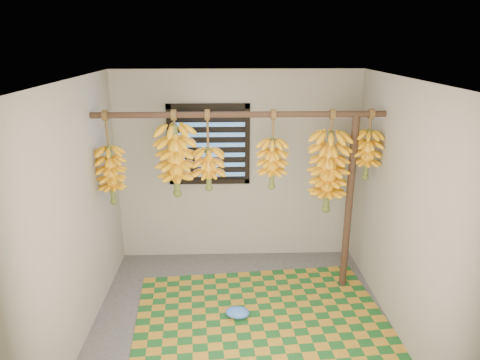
{
  "coord_description": "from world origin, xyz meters",
  "views": [
    {
      "loc": [
        -0.14,
        -3.62,
        2.73
      ],
      "look_at": [
        0.0,
        0.55,
        1.35
      ],
      "focal_mm": 32.0,
      "sensor_mm": 36.0,
      "label": 1
    }
  ],
  "objects_px": {
    "banana_bunch_b": "(176,161)",
    "banana_bunch_e": "(328,172)",
    "woven_mat": "(263,324)",
    "banana_bunch_a": "(111,175)",
    "banana_bunch_f": "(367,155)",
    "support_post": "(349,205)",
    "banana_bunch_d": "(272,164)",
    "plastic_bag": "(237,313)",
    "banana_bunch_c": "(209,169)"
  },
  "relations": [
    {
      "from": "banana_bunch_f",
      "to": "support_post",
      "type": "bearing_deg",
      "value": 180.0
    },
    {
      "from": "support_post",
      "to": "banana_bunch_d",
      "type": "bearing_deg",
      "value": 180.0
    },
    {
      "from": "woven_mat",
      "to": "banana_bunch_b",
      "type": "distance_m",
      "value": 1.89
    },
    {
      "from": "plastic_bag",
      "to": "banana_bunch_a",
      "type": "distance_m",
      "value": 1.94
    },
    {
      "from": "plastic_bag",
      "to": "banana_bunch_a",
      "type": "height_order",
      "value": "banana_bunch_a"
    },
    {
      "from": "banana_bunch_c",
      "to": "banana_bunch_e",
      "type": "bearing_deg",
      "value": 0.0
    },
    {
      "from": "plastic_bag",
      "to": "banana_bunch_f",
      "type": "distance_m",
      "value": 2.13
    },
    {
      "from": "banana_bunch_e",
      "to": "banana_bunch_f",
      "type": "bearing_deg",
      "value": 0.0
    },
    {
      "from": "support_post",
      "to": "plastic_bag",
      "type": "height_order",
      "value": "support_post"
    },
    {
      "from": "support_post",
      "to": "woven_mat",
      "type": "relative_size",
      "value": 0.79
    },
    {
      "from": "woven_mat",
      "to": "banana_bunch_a",
      "type": "bearing_deg",
      "value": 155.71
    },
    {
      "from": "banana_bunch_a",
      "to": "banana_bunch_c",
      "type": "distance_m",
      "value": 1.03
    },
    {
      "from": "banana_bunch_c",
      "to": "banana_bunch_d",
      "type": "xyz_separation_m",
      "value": [
        0.67,
        0.0,
        0.05
      ]
    },
    {
      "from": "plastic_bag",
      "to": "banana_bunch_a",
      "type": "bearing_deg",
      "value": 155.94
    },
    {
      "from": "banana_bunch_d",
      "to": "banana_bunch_a",
      "type": "bearing_deg",
      "value": 180.0
    },
    {
      "from": "banana_bunch_a",
      "to": "banana_bunch_f",
      "type": "relative_size",
      "value": 1.33
    },
    {
      "from": "banana_bunch_d",
      "to": "banana_bunch_e",
      "type": "bearing_deg",
      "value": -0.0
    },
    {
      "from": "banana_bunch_b",
      "to": "banana_bunch_a",
      "type": "bearing_deg",
      "value": 180.0
    },
    {
      "from": "plastic_bag",
      "to": "banana_bunch_c",
      "type": "bearing_deg",
      "value": 116.03
    },
    {
      "from": "support_post",
      "to": "banana_bunch_e",
      "type": "xyz_separation_m",
      "value": [
        -0.25,
        0.0,
        0.38
      ]
    },
    {
      "from": "woven_mat",
      "to": "banana_bunch_f",
      "type": "height_order",
      "value": "banana_bunch_f"
    },
    {
      "from": "banana_bunch_b",
      "to": "banana_bunch_e",
      "type": "height_order",
      "value": "same"
    },
    {
      "from": "plastic_bag",
      "to": "banana_bunch_a",
      "type": "xyz_separation_m",
      "value": [
        -1.31,
        0.58,
        1.31
      ]
    },
    {
      "from": "woven_mat",
      "to": "banana_bunch_a",
      "type": "xyz_separation_m",
      "value": [
        -1.56,
        0.7,
        1.37
      ]
    },
    {
      "from": "banana_bunch_b",
      "to": "banana_bunch_f",
      "type": "distance_m",
      "value": 2.02
    },
    {
      "from": "banana_bunch_b",
      "to": "banana_bunch_c",
      "type": "bearing_deg",
      "value": 0.0
    },
    {
      "from": "banana_bunch_c",
      "to": "banana_bunch_a",
      "type": "bearing_deg",
      "value": 180.0
    },
    {
      "from": "banana_bunch_f",
      "to": "banana_bunch_b",
      "type": "bearing_deg",
      "value": 180.0
    },
    {
      "from": "banana_bunch_b",
      "to": "banana_bunch_c",
      "type": "relative_size",
      "value": 1.07
    },
    {
      "from": "banana_bunch_a",
      "to": "banana_bunch_c",
      "type": "relative_size",
      "value": 1.17
    },
    {
      "from": "banana_bunch_b",
      "to": "banana_bunch_c",
      "type": "height_order",
      "value": "same"
    },
    {
      "from": "support_post",
      "to": "banana_bunch_e",
      "type": "height_order",
      "value": "banana_bunch_e"
    },
    {
      "from": "banana_bunch_e",
      "to": "banana_bunch_f",
      "type": "relative_size",
      "value": 1.48
    },
    {
      "from": "plastic_bag",
      "to": "banana_bunch_c",
      "type": "distance_m",
      "value": 1.51
    },
    {
      "from": "woven_mat",
      "to": "banana_bunch_f",
      "type": "bearing_deg",
      "value": 31.73
    },
    {
      "from": "banana_bunch_a",
      "to": "banana_bunch_b",
      "type": "xyz_separation_m",
      "value": [
        0.69,
        -0.0,
        0.15
      ]
    },
    {
      "from": "support_post",
      "to": "banana_bunch_c",
      "type": "height_order",
      "value": "banana_bunch_c"
    },
    {
      "from": "support_post",
      "to": "woven_mat",
      "type": "distance_m",
      "value": 1.57
    },
    {
      "from": "banana_bunch_d",
      "to": "banana_bunch_f",
      "type": "xyz_separation_m",
      "value": [
        1.01,
        -0.0,
        0.09
      ]
    },
    {
      "from": "banana_bunch_c",
      "to": "banana_bunch_e",
      "type": "distance_m",
      "value": 1.27
    },
    {
      "from": "banana_bunch_a",
      "to": "banana_bunch_e",
      "type": "xyz_separation_m",
      "value": [
        2.3,
        -0.0,
        0.01
      ]
    },
    {
      "from": "support_post",
      "to": "banana_bunch_d",
      "type": "distance_m",
      "value": 0.98
    },
    {
      "from": "banana_bunch_a",
      "to": "banana_bunch_f",
      "type": "distance_m",
      "value": 2.71
    },
    {
      "from": "banana_bunch_c",
      "to": "banana_bunch_e",
      "type": "xyz_separation_m",
      "value": [
        1.27,
        0.0,
        -0.05
      ]
    },
    {
      "from": "plastic_bag",
      "to": "support_post",
      "type": "bearing_deg",
      "value": 25.22
    },
    {
      "from": "support_post",
      "to": "banana_bunch_c",
      "type": "bearing_deg",
      "value": 180.0
    },
    {
      "from": "support_post",
      "to": "banana_bunch_c",
      "type": "distance_m",
      "value": 1.58
    },
    {
      "from": "woven_mat",
      "to": "banana_bunch_b",
      "type": "relative_size",
      "value": 2.79
    },
    {
      "from": "banana_bunch_a",
      "to": "woven_mat",
      "type": "bearing_deg",
      "value": -24.29
    },
    {
      "from": "plastic_bag",
      "to": "banana_bunch_d",
      "type": "xyz_separation_m",
      "value": [
        0.39,
        0.58,
        1.42
      ]
    }
  ]
}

